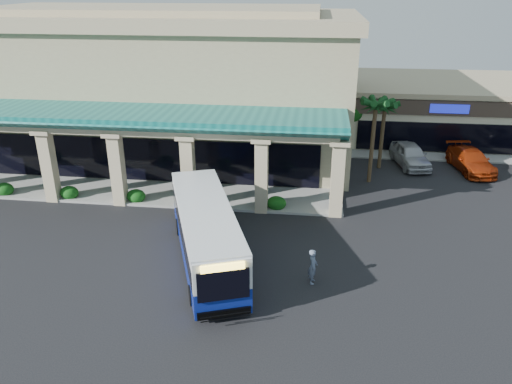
% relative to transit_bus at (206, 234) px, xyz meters
% --- Properties ---
extents(ground, '(110.00, 110.00, 0.00)m').
position_rel_transit_bus_xyz_m(ground, '(0.57, 1.00, -1.51)').
color(ground, black).
extents(main_building, '(30.80, 14.80, 11.35)m').
position_rel_transit_bus_xyz_m(main_building, '(-7.43, 17.00, 4.16)').
color(main_building, tan).
rests_on(main_building, ground).
extents(arcade, '(30.00, 6.20, 5.70)m').
position_rel_transit_bus_xyz_m(arcade, '(-7.43, 7.80, 1.34)').
color(arcade, '#0F5E5B').
rests_on(arcade, ground).
extents(strip_mall, '(22.50, 12.50, 4.90)m').
position_rel_transit_bus_xyz_m(strip_mall, '(18.57, 25.00, 0.94)').
color(strip_mall, beige).
rests_on(strip_mall, ground).
extents(palm_0, '(2.40, 2.40, 6.60)m').
position_rel_transit_bus_xyz_m(palm_0, '(9.07, 12.00, 1.79)').
color(palm_0, '#0F3914').
rests_on(palm_0, ground).
extents(palm_1, '(2.40, 2.40, 5.80)m').
position_rel_transit_bus_xyz_m(palm_1, '(10.07, 15.00, 1.39)').
color(palm_1, '#0F3914').
rests_on(palm_1, ground).
extents(broadleaf_tree, '(2.60, 2.60, 4.81)m').
position_rel_transit_bus_xyz_m(broadleaf_tree, '(8.07, 20.00, 0.89)').
color(broadleaf_tree, '#104610').
rests_on(broadleaf_tree, ground).
extents(transit_bus, '(6.10, 11.05, 3.03)m').
position_rel_transit_bus_xyz_m(transit_bus, '(0.00, 0.00, 0.00)').
color(transit_bus, navy).
rests_on(transit_bus, ground).
extents(pedestrian, '(0.44, 0.65, 1.74)m').
position_rel_transit_bus_xyz_m(pedestrian, '(5.34, -1.33, -0.65)').
color(pedestrian, slate).
rests_on(pedestrian, ground).
extents(car_silver, '(2.94, 5.33, 1.71)m').
position_rel_transit_bus_xyz_m(car_silver, '(12.42, 15.80, -0.66)').
color(car_silver, '#B9B9BC').
rests_on(car_silver, ground).
extents(car_red, '(3.05, 5.70, 1.57)m').
position_rel_transit_bus_xyz_m(car_red, '(16.75, 15.26, -0.73)').
color(car_red, '#A4300D').
rests_on(car_red, ground).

